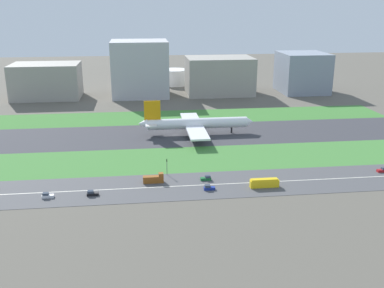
{
  "coord_description": "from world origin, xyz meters",
  "views": [
    {
      "loc": [
        -19.41,
        -236.94,
        70.4
      ],
      "look_at": [
        4.98,
        -36.5,
        6.0
      ],
      "focal_mm": 41.35,
      "sensor_mm": 36.0,
      "label": 1
    }
  ],
  "objects_px": {
    "fuel_tank_west": "(133,78)",
    "fuel_tank_east": "(214,74)",
    "bus_0": "(264,183)",
    "car_5": "(206,178)",
    "car_1": "(383,170)",
    "fuel_tank_centre": "(174,77)",
    "truck_0": "(154,179)",
    "office_tower": "(219,76)",
    "airliner": "(194,124)",
    "car_0": "(209,188)",
    "car_4": "(92,193)",
    "cargo_warehouse": "(302,72)",
    "traffic_light": "(167,166)",
    "terminal_building": "(47,81)",
    "hangar_building": "(140,69)",
    "car_6": "(47,196)"
  },
  "relations": [
    {
      "from": "car_6",
      "to": "airliner",
      "type": "bearing_deg",
      "value": -130.29
    },
    {
      "from": "airliner",
      "to": "fuel_tank_west",
      "type": "relative_size",
      "value": 2.58
    },
    {
      "from": "bus_0",
      "to": "car_5",
      "type": "xyz_separation_m",
      "value": [
        -21.97,
        10.0,
        -0.9
      ]
    },
    {
      "from": "hangar_building",
      "to": "office_tower",
      "type": "height_order",
      "value": "hangar_building"
    },
    {
      "from": "truck_0",
      "to": "fuel_tank_west",
      "type": "distance_m",
      "value": 227.26
    },
    {
      "from": "car_6",
      "to": "hangar_building",
      "type": "relative_size",
      "value": 0.1
    },
    {
      "from": "car_4",
      "to": "office_tower",
      "type": "distance_m",
      "value": 210.07
    },
    {
      "from": "car_1",
      "to": "cargo_warehouse",
      "type": "xyz_separation_m",
      "value": [
        29.8,
        182.0,
        15.13
      ]
    },
    {
      "from": "fuel_tank_centre",
      "to": "truck_0",
      "type": "bearing_deg",
      "value": -96.9
    },
    {
      "from": "hangar_building",
      "to": "airliner",
      "type": "bearing_deg",
      "value": -75.84
    },
    {
      "from": "airliner",
      "to": "car_4",
      "type": "relative_size",
      "value": 14.77
    },
    {
      "from": "fuel_tank_west",
      "to": "fuel_tank_east",
      "type": "bearing_deg",
      "value": 0.0
    },
    {
      "from": "traffic_light",
      "to": "cargo_warehouse",
      "type": "relative_size",
      "value": 0.18
    },
    {
      "from": "hangar_building",
      "to": "fuel_tank_centre",
      "type": "distance_m",
      "value": 56.47
    },
    {
      "from": "truck_0",
      "to": "office_tower",
      "type": "height_order",
      "value": "office_tower"
    },
    {
      "from": "truck_0",
      "to": "bus_0",
      "type": "bearing_deg",
      "value": -12.88
    },
    {
      "from": "airliner",
      "to": "fuel_tank_centre",
      "type": "xyz_separation_m",
      "value": [
        2.1,
        159.0,
        0.73
      ]
    },
    {
      "from": "car_1",
      "to": "truck_0",
      "type": "bearing_deg",
      "value": -180.0
    },
    {
      "from": "bus_0",
      "to": "office_tower",
      "type": "height_order",
      "value": "office_tower"
    },
    {
      "from": "office_tower",
      "to": "fuel_tank_west",
      "type": "distance_m",
      "value": 83.07
    },
    {
      "from": "office_tower",
      "to": "car_6",
      "type": "bearing_deg",
      "value": -117.7
    },
    {
      "from": "fuel_tank_west",
      "to": "fuel_tank_centre",
      "type": "height_order",
      "value": "fuel_tank_west"
    },
    {
      "from": "airliner",
      "to": "truck_0",
      "type": "relative_size",
      "value": 7.74
    },
    {
      "from": "airliner",
      "to": "car_4",
      "type": "height_order",
      "value": "airliner"
    },
    {
      "from": "traffic_light",
      "to": "fuel_tank_east",
      "type": "height_order",
      "value": "fuel_tank_east"
    },
    {
      "from": "car_0",
      "to": "truck_0",
      "type": "distance_m",
      "value": 23.51
    },
    {
      "from": "car_6",
      "to": "office_tower",
      "type": "height_order",
      "value": "office_tower"
    },
    {
      "from": "cargo_warehouse",
      "to": "fuel_tank_west",
      "type": "relative_size",
      "value": 1.58
    },
    {
      "from": "car_4",
      "to": "terminal_building",
      "type": "distance_m",
      "value": 199.12
    },
    {
      "from": "traffic_light",
      "to": "fuel_tank_centre",
      "type": "relative_size",
      "value": 0.29
    },
    {
      "from": "car_0",
      "to": "airliner",
      "type": "bearing_deg",
      "value": -93.02
    },
    {
      "from": "cargo_warehouse",
      "to": "airliner",
      "type": "bearing_deg",
      "value": -132.42
    },
    {
      "from": "car_5",
      "to": "truck_0",
      "type": "distance_m",
      "value": 21.76
    },
    {
      "from": "fuel_tank_west",
      "to": "fuel_tank_east",
      "type": "xyz_separation_m",
      "value": [
        73.13,
        0.0,
        1.84
      ]
    },
    {
      "from": "car_6",
      "to": "fuel_tank_west",
      "type": "bearing_deg",
      "value": -97.54
    },
    {
      "from": "traffic_light",
      "to": "terminal_building",
      "type": "bearing_deg",
      "value": 115.04
    },
    {
      "from": "fuel_tank_east",
      "to": "car_1",
      "type": "bearing_deg",
      "value": -80.99
    },
    {
      "from": "truck_0",
      "to": "hangar_building",
      "type": "distance_m",
      "value": 183.11
    },
    {
      "from": "airliner",
      "to": "car_4",
      "type": "bearing_deg",
      "value": -122.37
    },
    {
      "from": "airliner",
      "to": "truck_0",
      "type": "xyz_separation_m",
      "value": [
        -25.37,
        -68.0,
        -4.56
      ]
    },
    {
      "from": "car_1",
      "to": "fuel_tank_west",
      "type": "bearing_deg",
      "value": 115.67
    },
    {
      "from": "airliner",
      "to": "fuel_tank_west",
      "type": "distance_m",
      "value": 162.75
    },
    {
      "from": "fuel_tank_west",
      "to": "car_6",
      "type": "bearing_deg",
      "value": -97.54
    },
    {
      "from": "car_4",
      "to": "hangar_building",
      "type": "distance_m",
      "value": 194.21
    },
    {
      "from": "car_1",
      "to": "fuel_tank_centre",
      "type": "bearing_deg",
      "value": 107.66
    },
    {
      "from": "car_0",
      "to": "terminal_building",
      "type": "distance_m",
      "value": 215.31
    },
    {
      "from": "car_0",
      "to": "car_4",
      "type": "bearing_deg",
      "value": 0.0
    },
    {
      "from": "cargo_warehouse",
      "to": "fuel_tank_west",
      "type": "height_order",
      "value": "cargo_warehouse"
    },
    {
      "from": "car_1",
      "to": "fuel_tank_east",
      "type": "xyz_separation_m",
      "value": [
        -35.97,
        227.0,
        7.93
      ]
    },
    {
      "from": "bus_0",
      "to": "car_4",
      "type": "distance_m",
      "value": 67.8
    }
  ]
}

